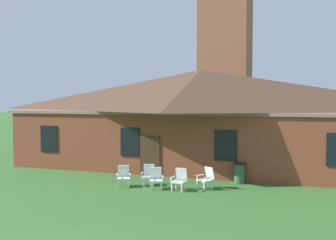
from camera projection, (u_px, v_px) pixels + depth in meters
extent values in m
cube|color=brown|center=(200.00, 138.00, 24.64)|extent=(20.45, 10.00, 3.20)
cube|color=#8C6458|center=(200.00, 111.00, 24.56)|extent=(20.86, 10.20, 0.16)
pyramid|color=#4C3323|center=(201.00, 90.00, 24.49)|extent=(21.27, 10.40, 2.51)
cube|color=black|center=(49.00, 139.00, 22.40)|extent=(1.10, 0.06, 1.50)
cube|color=black|center=(130.00, 142.00, 20.72)|extent=(1.10, 0.06, 1.50)
cube|color=black|center=(226.00, 145.00, 19.05)|extent=(1.10, 0.06, 1.50)
cube|color=#422819|center=(150.00, 156.00, 20.39)|extent=(1.10, 0.06, 2.10)
cube|color=#93563D|center=(226.00, 67.00, 39.68)|extent=(4.80, 4.80, 14.71)
cube|color=silver|center=(129.00, 184.00, 17.67)|extent=(0.07, 0.07, 0.36)
cube|color=silver|center=(119.00, 184.00, 17.61)|extent=(0.07, 0.07, 0.36)
cube|color=silver|center=(128.00, 182.00, 18.11)|extent=(0.07, 0.07, 0.36)
cube|color=silver|center=(119.00, 182.00, 18.05)|extent=(0.07, 0.07, 0.36)
cube|color=silver|center=(124.00, 178.00, 17.85)|extent=(0.72, 0.71, 0.05)
cube|color=silver|center=(123.00, 171.00, 18.15)|extent=(0.54, 0.40, 0.54)
cube|color=silver|center=(130.00, 174.00, 17.86)|extent=(0.26, 0.45, 0.03)
cube|color=silver|center=(130.00, 177.00, 17.71)|extent=(0.05, 0.05, 0.22)
cube|color=silver|center=(117.00, 175.00, 17.78)|extent=(0.26, 0.45, 0.03)
cube|color=silver|center=(117.00, 178.00, 17.63)|extent=(0.05, 0.05, 0.22)
cube|color=white|center=(153.00, 183.00, 17.93)|extent=(0.06, 0.06, 0.36)
cube|color=white|center=(143.00, 182.00, 17.97)|extent=(0.06, 0.06, 0.36)
cube|color=white|center=(154.00, 181.00, 18.37)|extent=(0.06, 0.06, 0.36)
cube|color=white|center=(144.00, 180.00, 18.41)|extent=(0.06, 0.06, 0.36)
cube|color=white|center=(148.00, 177.00, 18.16)|extent=(0.65, 0.63, 0.05)
cube|color=white|center=(149.00, 170.00, 18.46)|extent=(0.54, 0.31, 0.54)
cube|color=white|center=(154.00, 173.00, 18.11)|extent=(0.17, 0.47, 0.03)
cube|color=white|center=(154.00, 176.00, 17.95)|extent=(0.05, 0.05, 0.22)
cube|color=white|center=(142.00, 173.00, 18.16)|extent=(0.17, 0.47, 0.03)
cube|color=white|center=(142.00, 176.00, 18.00)|extent=(0.05, 0.05, 0.22)
cube|color=white|center=(162.00, 186.00, 17.15)|extent=(0.07, 0.07, 0.36)
cube|color=white|center=(151.00, 187.00, 17.11)|extent=(0.07, 0.07, 0.36)
cube|color=white|center=(161.00, 184.00, 17.59)|extent=(0.07, 0.07, 0.36)
cube|color=white|center=(151.00, 184.00, 17.55)|extent=(0.07, 0.07, 0.36)
cube|color=white|center=(156.00, 181.00, 17.34)|extent=(0.70, 0.69, 0.05)
cube|color=white|center=(156.00, 173.00, 17.63)|extent=(0.55, 0.38, 0.54)
cube|color=white|center=(163.00, 176.00, 17.33)|extent=(0.24, 0.45, 0.03)
cube|color=white|center=(163.00, 180.00, 17.17)|extent=(0.05, 0.05, 0.22)
cube|color=white|center=(150.00, 177.00, 17.29)|extent=(0.24, 0.45, 0.03)
cube|color=white|center=(150.00, 180.00, 17.13)|extent=(0.05, 0.05, 0.22)
cube|color=white|center=(182.00, 188.00, 16.82)|extent=(0.05, 0.05, 0.36)
cube|color=white|center=(172.00, 187.00, 17.02)|extent=(0.05, 0.05, 0.36)
cube|color=white|center=(185.00, 186.00, 17.23)|extent=(0.05, 0.05, 0.36)
cube|color=white|center=(176.00, 185.00, 17.42)|extent=(0.05, 0.05, 0.36)
cube|color=white|center=(179.00, 182.00, 17.11)|extent=(0.59, 0.57, 0.05)
cube|color=white|center=(181.00, 174.00, 17.38)|extent=(0.53, 0.24, 0.54)
cube|color=white|center=(185.00, 178.00, 16.96)|extent=(0.10, 0.47, 0.03)
cube|color=white|center=(183.00, 181.00, 16.82)|extent=(0.04, 0.04, 0.22)
cube|color=white|center=(172.00, 177.00, 17.20)|extent=(0.10, 0.47, 0.03)
cube|color=white|center=(171.00, 180.00, 17.06)|extent=(0.04, 0.04, 0.22)
cube|color=silver|center=(204.00, 186.00, 17.13)|extent=(0.07, 0.07, 0.36)
cube|color=silver|center=(197.00, 185.00, 17.50)|extent=(0.07, 0.07, 0.36)
cube|color=silver|center=(212.00, 185.00, 17.39)|extent=(0.07, 0.07, 0.36)
cube|color=silver|center=(205.00, 183.00, 17.76)|extent=(0.07, 0.07, 0.36)
cube|color=silver|center=(205.00, 180.00, 17.44)|extent=(0.74, 0.73, 0.05)
cube|color=silver|center=(210.00, 173.00, 17.61)|extent=(0.53, 0.45, 0.54)
cube|color=silver|center=(209.00, 177.00, 17.18)|extent=(0.31, 0.42, 0.03)
cube|color=silver|center=(206.00, 180.00, 17.09)|extent=(0.06, 0.06, 0.22)
cube|color=silver|center=(200.00, 175.00, 17.65)|extent=(0.31, 0.42, 0.03)
cube|color=silver|center=(197.00, 178.00, 17.56)|extent=(0.06, 0.06, 0.22)
cylinder|color=#335638|center=(239.00, 174.00, 18.62)|extent=(0.52, 0.52, 0.90)
cylinder|color=black|center=(240.00, 164.00, 18.60)|extent=(0.56, 0.56, 0.08)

